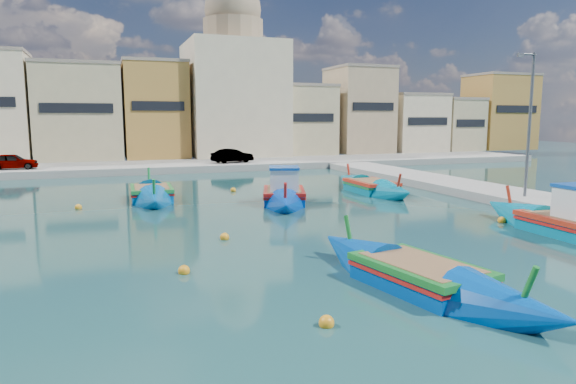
{
  "coord_description": "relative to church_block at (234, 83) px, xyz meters",
  "views": [
    {
      "loc": [
        -3.65,
        -15.25,
        4.68
      ],
      "look_at": [
        4.0,
        6.0,
        1.4
      ],
      "focal_mm": 32.0,
      "sensor_mm": 36.0,
      "label": 1
    }
  ],
  "objects": [
    {
      "name": "luzzu_green",
      "position": [
        -11.17,
        -25.28,
        -8.12
      ],
      "size": [
        2.55,
        8.68,
        2.71
      ],
      "color": "#0056A4",
      "rests_on": "ground"
    },
    {
      "name": "north_townhouses",
      "position": [
        -3.32,
        -0.64,
        -3.41
      ],
      "size": [
        83.2,
        7.87,
        10.19
      ],
      "color": "tan",
      "rests_on": "ground"
    },
    {
      "name": "parked_cars",
      "position": [
        -19.64,
        -9.5,
        -7.19
      ],
      "size": [
        34.02,
        2.27,
        1.27
      ],
      "color": "#4C1919",
      "rests_on": "north_quay"
    },
    {
      "name": "church_block",
      "position": [
        0.0,
        0.0,
        0.0
      ],
      "size": [
        10.0,
        10.0,
        19.1
      ],
      "color": "beige",
      "rests_on": "ground"
    },
    {
      "name": "luzzu_cyan_mid",
      "position": [
        2.15,
        -26.87,
        -8.12
      ],
      "size": [
        2.28,
        9.16,
        2.7
      ],
      "color": "#007796",
      "rests_on": "ground"
    },
    {
      "name": "luzzu_blue_south",
      "position": [
        -5.6,
        -43.63,
        -8.13
      ],
      "size": [
        3.76,
        9.4,
        2.65
      ],
      "color": "#0045A8",
      "rests_on": "ground"
    },
    {
      "name": "luzzu_blue_cabin",
      "position": [
        -4.37,
        -28.8,
        -8.03
      ],
      "size": [
        4.79,
        9.08,
        3.13
      ],
      "color": "#0038A5",
      "rests_on": "ground"
    },
    {
      "name": "quay_street_lamp",
      "position": [
        7.44,
        -34.0,
        -4.07
      ],
      "size": [
        1.18,
        0.16,
        8.0
      ],
      "color": "#595B60",
      "rests_on": "ground"
    },
    {
      "name": "ground",
      "position": [
        -10.0,
        -40.0,
        -8.41
      ],
      "size": [
        160.0,
        160.0,
        0.0
      ],
      "primitive_type": "plane",
      "color": "#123138",
      "rests_on": "ground"
    },
    {
      "name": "north_quay",
      "position": [
        -10.0,
        -8.0,
        -8.11
      ],
      "size": [
        80.0,
        8.0,
        0.6
      ],
      "primitive_type": "cube",
      "color": "gray",
      "rests_on": "ground"
    },
    {
      "name": "luzzu_turquoise_cabin",
      "position": [
        3.82,
        -40.31,
        -8.02
      ],
      "size": [
        2.43,
        10.09,
        3.23
      ],
      "color": "#007DA3",
      "rests_on": "ground"
    },
    {
      "name": "mooring_buoys",
      "position": [
        -7.98,
        -34.83,
        -8.33
      ],
      "size": [
        18.49,
        21.99,
        0.36
      ],
      "color": "orange",
      "rests_on": "ground"
    }
  ]
}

